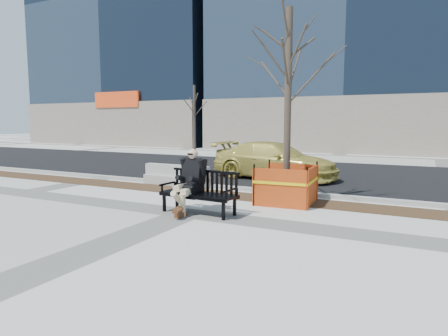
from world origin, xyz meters
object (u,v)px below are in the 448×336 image
at_px(bench, 199,213).
at_px(sedan, 274,179).
at_px(seated_man, 191,212).
at_px(tree_fence, 286,203).
at_px(jersey_barrier_left, 177,185).

bearing_deg(bench, sedan, 96.95).
relative_size(bench, seated_man, 1.25).
height_order(bench, tree_fence, tree_fence).
xyz_separation_m(bench, jersey_barrier_left, (-2.88, 3.34, 0.00)).
bearing_deg(tree_fence, jersey_barrier_left, 165.36).
height_order(seated_man, tree_fence, tree_fence).
height_order(bench, jersey_barrier_left, bench).
relative_size(seated_man, tree_fence, 0.28).
relative_size(seated_man, jersey_barrier_left, 0.62).
height_order(bench, seated_man, seated_man).
xyz_separation_m(bench, tree_fence, (1.54, 2.19, 0.00)).
height_order(bench, sedan, sedan).
xyz_separation_m(tree_fence, jersey_barrier_left, (-4.42, 1.15, 0.00)).
distance_m(sedan, jersey_barrier_left, 4.05).
relative_size(sedan, jersey_barrier_left, 1.94).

